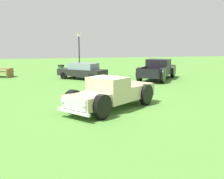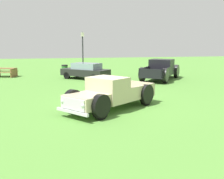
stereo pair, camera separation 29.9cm
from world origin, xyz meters
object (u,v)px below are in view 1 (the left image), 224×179
at_px(lamp_post_near, 79,52).
at_px(picnic_table, 1,72).
at_px(pickup_truck_foreground, 107,95).
at_px(trash_can, 61,70).
at_px(sedan_distant_a, 83,71).
at_px(pickup_truck_behind_left, 158,70).

height_order(lamp_post_near, picnic_table, lamp_post_near).
relative_size(pickup_truck_foreground, lamp_post_near, 1.23).
bearing_deg(lamp_post_near, pickup_truck_foreground, -91.70).
bearing_deg(lamp_post_near, trash_can, -154.59).
relative_size(sedan_distant_a, trash_can, 4.25).
distance_m(pickup_truck_behind_left, lamp_post_near, 8.11).
xyz_separation_m(picnic_table, trash_can, (5.19, 0.31, -0.01)).
xyz_separation_m(pickup_truck_behind_left, trash_can, (-7.70, 4.55, -0.30)).
xyz_separation_m(pickup_truck_foreground, picnic_table, (-6.54, 13.62, -0.22)).
distance_m(picnic_table, trash_can, 5.20).
xyz_separation_m(pickup_truck_foreground, pickup_truck_behind_left, (6.35, 9.38, 0.07)).
bearing_deg(trash_can, lamp_post_near, 25.41).
xyz_separation_m(sedan_distant_a, lamp_post_near, (0.20, 4.07, 1.39)).
distance_m(pickup_truck_behind_left, sedan_distant_a, 6.25).
bearing_deg(pickup_truck_behind_left, sedan_distant_a, 167.66).
height_order(pickup_truck_foreground, trash_can, pickup_truck_foreground).
xyz_separation_m(pickup_truck_foreground, lamp_post_near, (0.44, 14.78, 1.37)).
bearing_deg(pickup_truck_foreground, sedan_distant_a, 88.73).
bearing_deg(sedan_distant_a, picnic_table, 156.78).
relative_size(lamp_post_near, trash_can, 4.18).
relative_size(pickup_truck_behind_left, sedan_distant_a, 1.34).
height_order(pickup_truck_behind_left, sedan_distant_a, pickup_truck_behind_left).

